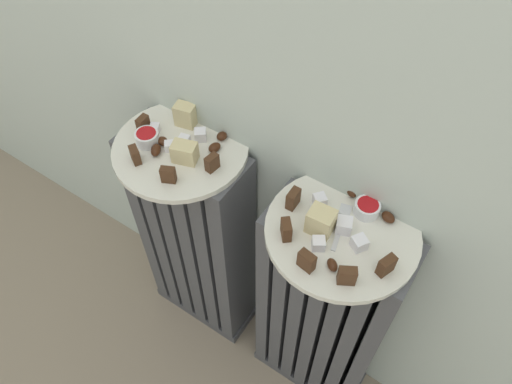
{
  "coord_description": "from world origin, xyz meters",
  "views": [
    {
      "loc": [
        0.31,
        -0.18,
        1.36
      ],
      "look_at": [
        0.0,
        0.28,
        0.66
      ],
      "focal_mm": 34.41,
      "sensor_mm": 36.0,
      "label": 1
    }
  ],
  "objects_px": {
    "plate_right": "(342,232)",
    "jam_bowl_right": "(367,208)",
    "fork": "(341,223)",
    "radiator_right": "(321,317)",
    "plate_left": "(181,148)",
    "jam_bowl_left": "(147,137)",
    "radiator_left": "(197,244)"
  },
  "relations": [
    {
      "from": "plate_left",
      "to": "jam_bowl_left",
      "type": "relative_size",
      "value": 5.78
    },
    {
      "from": "radiator_right",
      "to": "plate_left",
      "type": "distance_m",
      "value": 0.49
    },
    {
      "from": "radiator_right",
      "to": "plate_right",
      "type": "relative_size",
      "value": 2.52
    },
    {
      "from": "radiator_left",
      "to": "jam_bowl_left",
      "type": "bearing_deg",
      "value": -155.69
    },
    {
      "from": "fork",
      "to": "jam_bowl_right",
      "type": "bearing_deg",
      "value": 61.43
    },
    {
      "from": "radiator_left",
      "to": "plate_right",
      "type": "bearing_deg",
      "value": 0.0
    },
    {
      "from": "jam_bowl_left",
      "to": "fork",
      "type": "distance_m",
      "value": 0.4
    },
    {
      "from": "radiator_left",
      "to": "plate_left",
      "type": "xyz_separation_m",
      "value": [
        0.0,
        0.0,
        0.34
      ]
    },
    {
      "from": "plate_right",
      "to": "jam_bowl_right",
      "type": "bearing_deg",
      "value": 73.16
    },
    {
      "from": "fork",
      "to": "plate_left",
      "type": "bearing_deg",
      "value": -178.38
    },
    {
      "from": "jam_bowl_right",
      "to": "plate_left",
      "type": "bearing_deg",
      "value": -171.56
    },
    {
      "from": "plate_right",
      "to": "jam_bowl_left",
      "type": "height_order",
      "value": "jam_bowl_left"
    },
    {
      "from": "radiator_right",
      "to": "fork",
      "type": "relative_size",
      "value": 6.72
    },
    {
      "from": "radiator_right",
      "to": "jam_bowl_left",
      "type": "relative_size",
      "value": 14.57
    },
    {
      "from": "plate_left",
      "to": "jam_bowl_left",
      "type": "xyz_separation_m",
      "value": [
        -0.06,
        -0.03,
        0.02
      ]
    },
    {
      "from": "plate_right",
      "to": "jam_bowl_right",
      "type": "xyz_separation_m",
      "value": [
        0.02,
        0.05,
        0.02
      ]
    },
    {
      "from": "radiator_right",
      "to": "jam_bowl_left",
      "type": "distance_m",
      "value": 0.55
    },
    {
      "from": "radiator_left",
      "to": "fork",
      "type": "bearing_deg",
      "value": 1.62
    },
    {
      "from": "radiator_right",
      "to": "jam_bowl_left",
      "type": "bearing_deg",
      "value": -176.32
    },
    {
      "from": "plate_right",
      "to": "jam_bowl_right",
      "type": "relative_size",
      "value": 5.96
    },
    {
      "from": "plate_left",
      "to": "radiator_left",
      "type": "bearing_deg",
      "value": 180.0
    },
    {
      "from": "radiator_left",
      "to": "plate_right",
      "type": "xyz_separation_m",
      "value": [
        0.35,
        0.0,
        0.34
      ]
    },
    {
      "from": "plate_left",
      "to": "fork",
      "type": "distance_m",
      "value": 0.34
    },
    {
      "from": "plate_left",
      "to": "plate_right",
      "type": "bearing_deg",
      "value": 0.0
    },
    {
      "from": "fork",
      "to": "plate_right",
      "type": "bearing_deg",
      "value": -50.94
    },
    {
      "from": "radiator_right",
      "to": "plate_right",
      "type": "bearing_deg",
      "value": 45.0
    },
    {
      "from": "plate_right",
      "to": "jam_bowl_right",
      "type": "distance_m",
      "value": 0.06
    },
    {
      "from": "radiator_left",
      "to": "plate_left",
      "type": "bearing_deg",
      "value": 0.0
    },
    {
      "from": "radiator_left",
      "to": "radiator_right",
      "type": "bearing_deg",
      "value": -0.0
    },
    {
      "from": "plate_left",
      "to": "plate_right",
      "type": "xyz_separation_m",
      "value": [
        0.35,
        0.0,
        0.0
      ]
    },
    {
      "from": "radiator_left",
      "to": "jam_bowl_right",
      "type": "bearing_deg",
      "value": 8.44
    },
    {
      "from": "plate_right",
      "to": "jam_bowl_left",
      "type": "distance_m",
      "value": 0.41
    }
  ]
}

